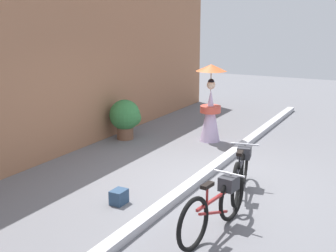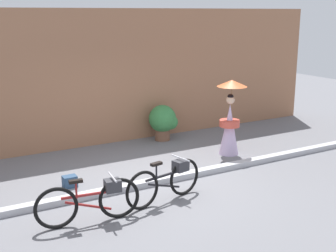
# 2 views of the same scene
# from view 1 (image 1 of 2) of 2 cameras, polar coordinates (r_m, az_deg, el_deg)

# --- Properties ---
(ground_plane) EXTENTS (30.00, 30.00, 0.00)m
(ground_plane) POSITION_cam_1_polar(r_m,az_deg,el_deg) (7.97, 4.23, -7.15)
(ground_plane) COLOR slate
(building_wall) EXTENTS (14.00, 0.40, 3.49)m
(building_wall) POSITION_cam_1_polar(r_m,az_deg,el_deg) (9.42, -14.95, 6.64)
(building_wall) COLOR #9E6B4C
(building_wall) RESTS_ON ground_plane
(sidewalk_curb) EXTENTS (14.00, 0.20, 0.12)m
(sidewalk_curb) POSITION_cam_1_polar(r_m,az_deg,el_deg) (7.95, 4.24, -6.75)
(sidewalk_curb) COLOR #B2B2B7
(sidewalk_curb) RESTS_ON ground_plane
(bicycle_near_officer) EXTENTS (1.75, 0.48, 0.79)m
(bicycle_near_officer) POSITION_cam_1_polar(r_m,az_deg,el_deg) (6.03, 6.31, -10.21)
(bicycle_near_officer) COLOR black
(bicycle_near_officer) RESTS_ON ground_plane
(bicycle_far_side) EXTENTS (1.70, 0.51, 0.80)m
(bicycle_far_side) POSITION_cam_1_polar(r_m,az_deg,el_deg) (7.39, 9.54, -5.65)
(bicycle_far_side) COLOR black
(bicycle_far_side) RESTS_ON ground_plane
(person_with_parasol) EXTENTS (0.72, 0.72, 1.82)m
(person_with_parasol) POSITION_cam_1_polar(r_m,az_deg,el_deg) (10.32, 5.59, 2.81)
(person_with_parasol) COLOR silver
(person_with_parasol) RESTS_ON ground_plane
(potted_plant_by_door) EXTENTS (0.76, 0.74, 0.97)m
(potted_plant_by_door) POSITION_cam_1_polar(r_m,az_deg,el_deg) (10.56, -5.54, 1.19)
(potted_plant_by_door) COLOR brown
(potted_plant_by_door) RESTS_ON ground_plane
(backpack_on_pavement) EXTENTS (0.27, 0.21, 0.23)m
(backpack_on_pavement) POSITION_cam_1_polar(r_m,az_deg,el_deg) (7.01, -6.40, -9.17)
(backpack_on_pavement) COLOR navy
(backpack_on_pavement) RESTS_ON ground_plane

